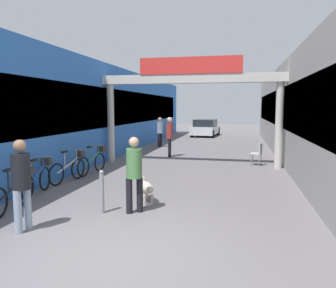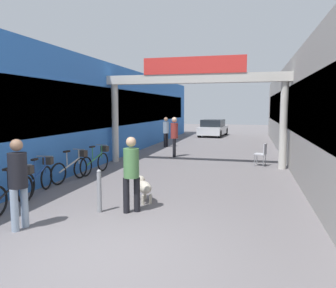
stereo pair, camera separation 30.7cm
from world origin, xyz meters
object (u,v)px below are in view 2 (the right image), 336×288
(bicycle_black_nearest, at_px, (15,190))
(cafe_chair_aluminium_nearer, at_px, (262,152))
(pedestrian_elderly_walking, at_px, (166,130))
(bicycle_green_farthest, at_px, (96,161))
(bicycle_blue_second, at_px, (40,177))
(parked_car_white, at_px, (213,128))
(dog_on_leash, at_px, (143,186))
(bicycle_silver_third, at_px, (72,167))
(pedestrian_carrying_crate, at_px, (174,134))
(pedestrian_companion, at_px, (18,178))
(bollard_post_metal, at_px, (99,191))
(pedestrian_with_dog, at_px, (131,170))

(bicycle_black_nearest, height_order, cafe_chair_aluminium_nearer, bicycle_black_nearest)
(pedestrian_elderly_walking, distance_m, bicycle_green_farthest, 8.00)
(bicycle_blue_second, xyz_separation_m, parked_car_white, (2.52, 18.75, 0.21))
(dog_on_leash, height_order, bicycle_blue_second, bicycle_blue_second)
(bicycle_blue_second, height_order, parked_car_white, parked_car_white)
(bicycle_blue_second, xyz_separation_m, bicycle_silver_third, (0.05, 1.57, 0.00))
(pedestrian_carrying_crate, relative_size, cafe_chair_aluminium_nearer, 2.07)
(pedestrian_carrying_crate, height_order, dog_on_leash, pedestrian_carrying_crate)
(pedestrian_companion, height_order, bicycle_black_nearest, pedestrian_companion)
(pedestrian_carrying_crate, relative_size, dog_on_leash, 2.29)
(pedestrian_companion, relative_size, dog_on_leash, 2.13)
(bollard_post_metal, xyz_separation_m, parked_car_white, (0.25, 19.82, 0.16))
(pedestrian_elderly_walking, bearing_deg, cafe_chair_aluminium_nearer, -44.36)
(pedestrian_companion, xyz_separation_m, bollard_post_metal, (1.00, 1.30, -0.50))
(bicycle_silver_third, distance_m, bollard_post_metal, 3.45)
(pedestrian_elderly_walking, height_order, cafe_chair_aluminium_nearer, pedestrian_elderly_walking)
(bicycle_green_farthest, xyz_separation_m, bollard_post_metal, (2.03, -3.94, 0.05))
(parked_car_white, bearing_deg, cafe_chair_aluminium_nearer, -75.42)
(pedestrian_elderly_walking, bearing_deg, pedestrian_companion, -87.43)
(pedestrian_with_dog, bearing_deg, bicycle_black_nearest, -171.49)
(bicycle_silver_third, bearing_deg, bicycle_black_nearest, -85.28)
(pedestrian_with_dog, distance_m, pedestrian_companion, 2.24)
(pedestrian_companion, relative_size, bicycle_silver_third, 1.02)
(pedestrian_carrying_crate, distance_m, bicycle_blue_second, 7.55)
(bollard_post_metal, relative_size, cafe_chair_aluminium_nearer, 1.07)
(parked_car_white, bearing_deg, bollard_post_metal, -90.72)
(bicycle_green_farthest, bearing_deg, pedestrian_companion, -78.87)
(pedestrian_elderly_walking, bearing_deg, parked_car_white, 76.86)
(dog_on_leash, bearing_deg, bicycle_green_farthest, 132.99)
(pedestrian_companion, distance_m, parked_car_white, 21.16)
(dog_on_leash, relative_size, bicycle_black_nearest, 0.48)
(bicycle_black_nearest, height_order, parked_car_white, parked_car_white)
(pedestrian_companion, bearing_deg, dog_on_leash, 54.65)
(bicycle_black_nearest, distance_m, bollard_post_metal, 2.00)
(pedestrian_elderly_walking, height_order, bicycle_black_nearest, pedestrian_elderly_walking)
(dog_on_leash, xyz_separation_m, bicycle_blue_second, (-2.93, 0.03, 0.07))
(pedestrian_carrying_crate, xyz_separation_m, parked_car_white, (0.51, 11.49, -0.43))
(bicycle_blue_second, bearing_deg, parked_car_white, 82.35)
(bicycle_green_farthest, bearing_deg, bollard_post_metal, -62.67)
(bollard_post_metal, height_order, parked_car_white, parked_car_white)
(pedestrian_companion, bearing_deg, bicycle_green_farthest, 101.13)
(pedestrian_with_dog, relative_size, parked_car_white, 0.40)
(cafe_chair_aluminium_nearer, xyz_separation_m, parked_car_white, (-3.39, 13.04, 0.10))
(dog_on_leash, xyz_separation_m, bicycle_black_nearest, (-2.64, -1.27, 0.07))
(parked_car_white, bearing_deg, pedestrian_elderly_walking, -103.14)
(pedestrian_with_dog, bearing_deg, bicycle_silver_third, 139.66)
(bicycle_green_farthest, xyz_separation_m, cafe_chair_aluminium_nearer, (5.67, 2.85, 0.10))
(dog_on_leash, relative_size, bicycle_green_farthest, 0.48)
(dog_on_leash, bearing_deg, bicycle_black_nearest, -154.30)
(dog_on_leash, distance_m, parked_car_white, 18.78)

